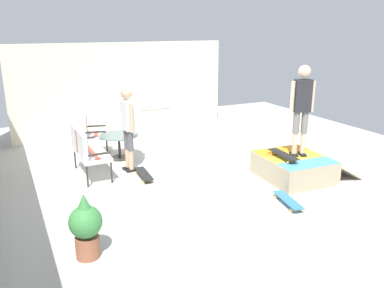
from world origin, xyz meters
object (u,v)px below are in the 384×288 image
object	(u,v)px
skateboard_by_bench	(144,174)
patio_chair_near_house	(91,130)
person_skater	(302,103)
potted_plant	(86,226)
patio_bench	(85,148)
skate_ramp	(295,167)
skateboard_spare	(288,200)
skateboard_on_ramp	(283,155)
person_watching	(128,122)
patio_table	(119,142)

from	to	relation	value
skateboard_by_bench	patio_chair_near_house	bearing A→B (deg)	17.56
person_skater	potted_plant	bearing A→B (deg)	103.40
patio_bench	skateboard_by_bench	size ratio (longest dim) A/B	1.55
patio_chair_near_house	patio_bench	bearing A→B (deg)	163.39
patio_bench	person_skater	distance (m)	4.38
skate_ramp	patio_chair_near_house	size ratio (longest dim) A/B	1.85
patio_chair_near_house	potted_plant	bearing A→B (deg)	166.81
skate_ramp	skateboard_spare	distance (m)	1.33
patio_bench	skateboard_by_bench	xyz separation A→B (m)	(-0.60, -1.01, -0.53)
skateboard_on_ramp	skateboard_by_bench	bearing A→B (deg)	60.69
patio_bench	skateboard_on_ramp	xyz separation A→B (m)	(-1.96, -3.43, -0.06)
potted_plant	skateboard_on_ramp	bearing A→B (deg)	-75.75
patio_bench	potted_plant	world-z (taller)	patio_bench
skate_ramp	patio_bench	xyz separation A→B (m)	(1.94, 3.76, 0.38)
patio_chair_near_house	person_watching	world-z (taller)	person_watching
person_skater	skateboard_spare	bearing A→B (deg)	133.88
skate_ramp	person_watching	world-z (taller)	person_watching
skateboard_on_ramp	potted_plant	world-z (taller)	potted_plant
patio_bench	person_skater	xyz separation A→B (m)	(-1.92, -3.83, 0.91)
skate_ramp	skateboard_by_bench	xyz separation A→B (m)	(1.34, 2.75, -0.15)
person_watching	skateboard_spare	xyz separation A→B (m)	(-2.84, -1.94, -0.97)
patio_chair_near_house	person_skater	distance (m)	4.82
patio_chair_near_house	potted_plant	world-z (taller)	patio_chair_near_house
patio_table	potted_plant	size ratio (longest dim) A/B	0.98
skateboard_on_ramp	potted_plant	distance (m)	4.17
skateboard_spare	potted_plant	size ratio (longest dim) A/B	0.90
person_watching	skateboard_by_bench	xyz separation A→B (m)	(-0.56, -0.12, -0.97)
patio_bench	patio_table	distance (m)	1.24
patio_bench	skateboard_on_ramp	distance (m)	3.95
person_watching	potted_plant	world-z (taller)	person_watching
patio_bench	skateboard_on_ramp	size ratio (longest dim) A/B	1.55
skate_ramp	patio_chair_near_house	bearing A→B (deg)	45.73
patio_chair_near_house	potted_plant	xyz separation A→B (m)	(-4.32, 1.01, -0.15)
skate_ramp	skateboard_on_ramp	size ratio (longest dim) A/B	2.32
person_watching	skateboard_on_ramp	bearing A→B (deg)	-127.00
skateboard_spare	skateboard_on_ramp	xyz separation A→B (m)	(0.93, -0.60, 0.47)
patio_table	person_skater	xyz separation A→B (m)	(-2.73, -2.91, 1.13)
patio_table	person_skater	bearing A→B (deg)	-133.09
patio_chair_near_house	potted_plant	size ratio (longest dim) A/B	1.11
patio_chair_near_house	patio_table	world-z (taller)	patio_chair_near_house
person_watching	potted_plant	distance (m)	3.35
skate_ramp	potted_plant	xyz separation A→B (m)	(-1.04, 4.38, 0.23)
person_watching	patio_bench	bearing A→B (deg)	87.24
patio_chair_near_house	skateboard_on_ramp	distance (m)	4.48
person_skater	person_watching	bearing A→B (deg)	57.37
patio_chair_near_house	skateboard_spare	world-z (taller)	patio_chair_near_house
skateboard_on_ramp	potted_plant	bearing A→B (deg)	104.25
skateboard_by_bench	skateboard_on_ramp	distance (m)	2.81
patio_bench	skateboard_by_bench	world-z (taller)	patio_bench
skate_ramp	person_watching	xyz separation A→B (m)	(1.90, 2.87, 0.82)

